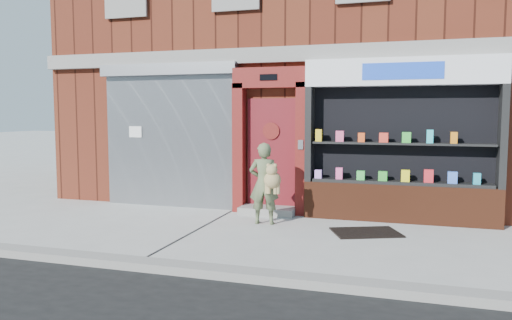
% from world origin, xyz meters
% --- Properties ---
extents(ground, '(80.00, 80.00, 0.00)m').
position_xyz_m(ground, '(0.00, 0.00, 0.00)').
color(ground, '#9E9E99').
rests_on(ground, ground).
extents(curb, '(60.00, 0.30, 0.12)m').
position_xyz_m(curb, '(0.00, -2.15, 0.06)').
color(curb, gray).
rests_on(curb, ground).
extents(building, '(12.00, 8.16, 8.00)m').
position_xyz_m(building, '(-0.00, 5.99, 4.00)').
color(building, '#531F13').
rests_on(building, ground).
extents(shutter_bay, '(3.10, 0.30, 3.04)m').
position_xyz_m(shutter_bay, '(-3.00, 1.93, 1.72)').
color(shutter_bay, gray).
rests_on(shutter_bay, ground).
extents(red_door_bay, '(1.52, 0.58, 2.90)m').
position_xyz_m(red_door_bay, '(-0.75, 1.86, 1.46)').
color(red_door_bay, '#5C110F').
rests_on(red_door_bay, ground).
extents(pharmacy_bay, '(3.50, 0.41, 3.00)m').
position_xyz_m(pharmacy_bay, '(1.75, 1.81, 1.37)').
color(pharmacy_bay, '#582614').
rests_on(pharmacy_bay, ground).
extents(woman, '(0.64, 0.52, 1.48)m').
position_xyz_m(woman, '(-0.56, 0.85, 0.75)').
color(woman, '#5A6743').
rests_on(woman, ground).
extents(doormat, '(1.28, 1.11, 0.03)m').
position_xyz_m(doormat, '(1.25, 0.68, 0.01)').
color(doormat, black).
rests_on(doormat, ground).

